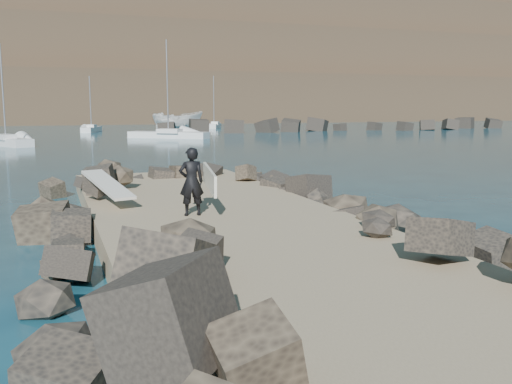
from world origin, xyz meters
TOP-DOWN VIEW (x-y plane):
  - ground at (0.00, 0.00)m, footprint 800.00×800.00m
  - jetty at (0.00, -2.00)m, footprint 6.00×26.00m
  - riprap_left at (-2.90, -1.50)m, footprint 2.60×22.00m
  - riprap_right at (2.90, -1.50)m, footprint 2.60×22.00m
  - breakwater_secondary at (35.00, 55.00)m, footprint 52.00×4.00m
  - headland at (10.00, 160.00)m, footprint 360.00×140.00m
  - surfboard_resting at (-2.48, 3.76)m, footprint 1.23×2.41m
  - boat_imported at (12.07, 62.65)m, footprint 7.03×4.50m
  - surfer_with_board at (-0.65, 1.57)m, footprint 0.92×2.03m
  - sailboat_b at (1.10, 62.53)m, footprint 2.98×5.82m
  - sailboat_a at (-7.25, 39.26)m, footprint 4.50×6.85m
  - sailboat_f at (35.25, 97.15)m, footprint 2.65×5.68m
  - sailboat_c at (7.49, 45.81)m, footprint 7.76×6.42m
  - sailboat_d at (19.30, 70.75)m, footprint 3.84×6.42m

SIDE VIEW (x-z plane):
  - ground at x=0.00m, z-range 0.00..0.00m
  - jetty at x=0.00m, z-range 0.00..0.60m
  - sailboat_c at x=7.49m, z-range -4.60..5.29m
  - sailboat_a at x=-7.25m, z-range -3.83..4.53m
  - sailboat_d at x=19.30m, z-range -3.54..4.24m
  - sailboat_b at x=1.10m, z-range -3.17..3.87m
  - sailboat_f at x=35.25m, z-range -3.08..3.78m
  - riprap_left at x=-2.90m, z-range 0.00..1.00m
  - riprap_right at x=2.90m, z-range 0.00..1.00m
  - breakwater_secondary at x=35.00m, z-range 0.00..1.20m
  - surfboard_resting at x=-2.48m, z-range 1.00..1.08m
  - boat_imported at x=12.07m, z-range 0.00..2.54m
  - surfer_with_board at x=-0.65m, z-range 0.61..2.25m
  - headland at x=10.00m, z-range 0.00..32.00m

